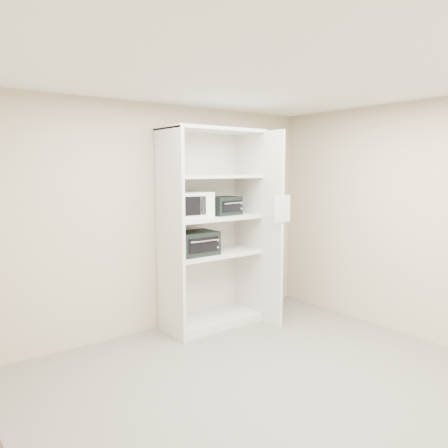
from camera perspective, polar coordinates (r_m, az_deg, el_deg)
floor at (r=4.08m, az=5.77°, el=-21.24°), size 4.50×4.00×0.01m
ceiling at (r=3.67m, az=6.34°, el=19.11°), size 4.50×4.00×0.01m
wall_back at (r=5.26m, az=-9.04°, el=0.68°), size 4.50×0.02×2.70m
wall_right at (r=5.42m, az=23.68°, el=0.34°), size 0.02×4.00×2.70m
shelving_unit at (r=5.39m, az=-1.23°, el=-1.43°), size 1.24×0.92×2.42m
microwave at (r=5.18m, az=-4.67°, el=2.54°), size 0.53×0.42×0.30m
toaster_oven_upper at (r=5.45m, az=-0.06°, el=2.40°), size 0.43×0.34×0.23m
toaster_oven_lower at (r=5.23m, az=-3.85°, el=-2.50°), size 0.50×0.38×0.28m
paper_sign at (r=5.22m, az=7.64°, el=1.98°), size 0.25×0.01×0.31m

